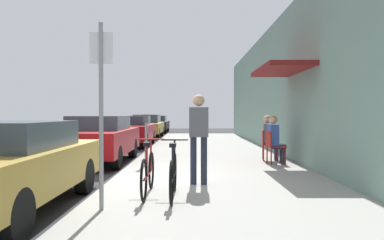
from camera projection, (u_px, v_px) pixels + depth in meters
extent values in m
plane|color=#2D2D30|center=(110.00, 185.00, 7.76)|extent=(60.00, 60.00, 0.00)
cube|color=#9E9B93|center=(214.00, 168.00, 9.77)|extent=(4.50, 32.00, 0.12)
cube|color=gray|center=(307.00, 80.00, 9.74)|extent=(0.30, 32.00, 4.62)
cube|color=maroon|center=(279.00, 70.00, 9.86)|extent=(1.10, 2.80, 0.12)
cube|color=#A58433|center=(2.00, 170.00, 5.56)|extent=(1.80, 4.40, 0.61)
cube|color=#333D47|center=(7.00, 135.00, 5.70)|extent=(1.48, 2.11, 0.41)
cylinder|color=black|center=(83.00, 176.00, 6.93)|extent=(0.22, 0.64, 0.64)
cylinder|color=black|center=(13.00, 217.00, 4.21)|extent=(0.22, 0.64, 0.64)
cube|color=maroon|center=(97.00, 141.00, 11.23)|extent=(1.80, 4.40, 0.66)
cube|color=#333D47|center=(99.00, 123.00, 11.37)|extent=(1.48, 2.11, 0.41)
cylinder|color=black|center=(132.00, 148.00, 12.60)|extent=(0.22, 0.64, 0.64)
cylinder|color=black|center=(84.00, 148.00, 12.60)|extent=(0.22, 0.64, 0.64)
cylinder|color=black|center=(115.00, 158.00, 9.87)|extent=(0.22, 0.64, 0.64)
cylinder|color=black|center=(54.00, 158.00, 9.87)|extent=(0.22, 0.64, 0.64)
cube|color=maroon|center=(130.00, 132.00, 17.25)|extent=(1.80, 4.40, 0.63)
cube|color=#333D47|center=(131.00, 120.00, 17.39)|extent=(1.48, 2.11, 0.41)
cylinder|color=black|center=(151.00, 137.00, 18.62)|extent=(0.22, 0.64, 0.64)
cylinder|color=black|center=(118.00, 137.00, 18.62)|extent=(0.22, 0.64, 0.64)
cylinder|color=black|center=(144.00, 141.00, 15.90)|extent=(0.22, 0.64, 0.64)
cylinder|color=black|center=(106.00, 141.00, 15.89)|extent=(0.22, 0.64, 0.64)
cube|color=#A58433|center=(146.00, 128.00, 23.25)|extent=(1.80, 4.40, 0.59)
cube|color=#333D47|center=(146.00, 119.00, 23.39)|extent=(1.48, 2.11, 0.50)
cylinder|color=black|center=(160.00, 131.00, 24.62)|extent=(0.22, 0.64, 0.64)
cylinder|color=black|center=(136.00, 131.00, 24.61)|extent=(0.22, 0.64, 0.64)
cylinder|color=black|center=(157.00, 133.00, 21.89)|extent=(0.22, 0.64, 0.64)
cylinder|color=black|center=(129.00, 133.00, 21.88)|extent=(0.22, 0.64, 0.64)
cube|color=black|center=(155.00, 125.00, 29.28)|extent=(1.80, 4.40, 0.57)
cube|color=#333D47|center=(155.00, 118.00, 29.42)|extent=(1.48, 2.11, 0.42)
cylinder|color=black|center=(166.00, 128.00, 30.65)|extent=(0.22, 0.64, 0.64)
cylinder|color=black|center=(147.00, 128.00, 30.64)|extent=(0.22, 0.64, 0.64)
cylinder|color=black|center=(164.00, 129.00, 27.92)|extent=(0.22, 0.64, 0.64)
cylinder|color=black|center=(143.00, 129.00, 27.92)|extent=(0.22, 0.64, 0.64)
cylinder|color=slate|center=(145.00, 144.00, 10.00)|extent=(0.07, 0.07, 1.10)
cube|color=#383D42|center=(145.00, 119.00, 9.99)|extent=(0.12, 0.10, 0.22)
cylinder|color=gray|center=(100.00, 117.00, 5.27)|extent=(0.06, 0.06, 2.60)
cube|color=white|center=(100.00, 48.00, 5.27)|extent=(0.32, 0.02, 0.44)
torus|color=black|center=(150.00, 170.00, 6.80)|extent=(0.04, 0.66, 0.66)
torus|color=black|center=(143.00, 180.00, 5.75)|extent=(0.04, 0.66, 0.66)
cylinder|color=maroon|center=(147.00, 175.00, 6.27)|extent=(0.04, 1.05, 0.04)
cylinder|color=maroon|center=(146.00, 161.00, 6.12)|extent=(0.04, 0.04, 0.50)
cube|color=black|center=(146.00, 144.00, 6.11)|extent=(0.10, 0.20, 0.06)
cylinder|color=maroon|center=(150.00, 155.00, 6.74)|extent=(0.03, 0.03, 0.56)
cylinder|color=maroon|center=(150.00, 139.00, 6.74)|extent=(0.46, 0.03, 0.03)
torus|color=black|center=(174.00, 172.00, 6.59)|extent=(0.04, 0.66, 0.66)
torus|color=black|center=(170.00, 183.00, 5.54)|extent=(0.04, 0.66, 0.66)
cylinder|color=black|center=(172.00, 177.00, 6.07)|extent=(0.04, 1.05, 0.04)
cylinder|color=black|center=(172.00, 162.00, 5.92)|extent=(0.04, 0.04, 0.50)
cube|color=black|center=(172.00, 145.00, 5.91)|extent=(0.10, 0.20, 0.06)
cylinder|color=black|center=(173.00, 156.00, 6.54)|extent=(0.03, 0.03, 0.56)
cylinder|color=black|center=(173.00, 140.00, 6.53)|extent=(0.46, 0.03, 0.03)
cylinder|color=maroon|center=(280.00, 155.00, 10.32)|extent=(0.04, 0.04, 0.45)
cylinder|color=maroon|center=(284.00, 156.00, 9.94)|extent=(0.04, 0.04, 0.45)
cylinder|color=maroon|center=(266.00, 155.00, 10.29)|extent=(0.04, 0.04, 0.45)
cylinder|color=maroon|center=(270.00, 156.00, 9.91)|extent=(0.04, 0.04, 0.45)
cube|color=maroon|center=(275.00, 147.00, 10.11)|extent=(0.48, 0.48, 0.03)
cube|color=maroon|center=(267.00, 139.00, 10.09)|extent=(0.07, 0.44, 0.40)
cylinder|color=#232838|center=(280.00, 155.00, 10.23)|extent=(0.11, 0.11, 0.47)
cylinder|color=#232838|center=(276.00, 146.00, 10.21)|extent=(0.37, 0.17, 0.14)
cylinder|color=#232838|center=(283.00, 156.00, 10.03)|extent=(0.11, 0.11, 0.47)
cylinder|color=#232838|center=(278.00, 147.00, 10.02)|extent=(0.37, 0.17, 0.14)
cube|color=#334C99|center=(272.00, 135.00, 10.10)|extent=(0.25, 0.38, 0.56)
sphere|color=tan|center=(272.00, 120.00, 10.09)|extent=(0.22, 0.22, 0.22)
cylinder|color=maroon|center=(275.00, 152.00, 11.08)|extent=(0.04, 0.04, 0.45)
cylinder|color=maroon|center=(276.00, 153.00, 10.70)|extent=(0.04, 0.04, 0.45)
cylinder|color=maroon|center=(262.00, 152.00, 11.13)|extent=(0.04, 0.04, 0.45)
cylinder|color=maroon|center=(262.00, 153.00, 10.75)|extent=(0.04, 0.04, 0.45)
cube|color=maroon|center=(269.00, 144.00, 10.91)|extent=(0.50, 0.50, 0.03)
cube|color=maroon|center=(262.00, 137.00, 10.93)|extent=(0.09, 0.44, 0.40)
cylinder|color=#232838|center=(275.00, 152.00, 10.99)|extent=(0.11, 0.11, 0.47)
cylinder|color=#232838|center=(270.00, 144.00, 11.00)|extent=(0.38, 0.19, 0.14)
cylinder|color=#232838|center=(275.00, 153.00, 10.79)|extent=(0.11, 0.11, 0.47)
cylinder|color=#232838|center=(271.00, 144.00, 10.80)|extent=(0.38, 0.19, 0.14)
cube|color=#595960|center=(266.00, 134.00, 10.91)|extent=(0.27, 0.39, 0.56)
sphere|color=tan|center=(266.00, 119.00, 10.91)|extent=(0.22, 0.22, 0.22)
cylinder|color=#232838|center=(192.00, 161.00, 7.20)|extent=(0.12, 0.12, 0.90)
cylinder|color=#232838|center=(203.00, 161.00, 7.20)|extent=(0.12, 0.12, 0.90)
cube|color=#595960|center=(198.00, 122.00, 7.19)|extent=(0.36, 0.22, 0.56)
sphere|color=tan|center=(198.00, 100.00, 7.18)|extent=(0.22, 0.22, 0.22)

